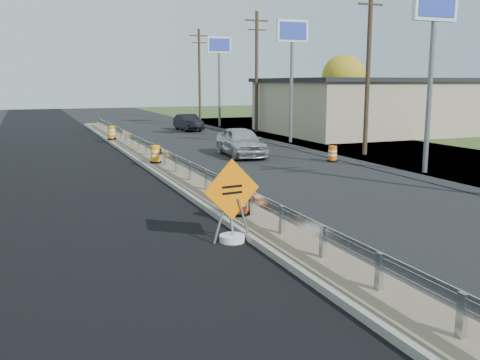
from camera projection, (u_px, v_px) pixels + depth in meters
name	position (u px, v px, depth m)	size (l,w,h in m)	color
ground	(226.00, 208.00, 17.11)	(140.00, 140.00, 0.00)	black
milled_overlay	(62.00, 169.00, 24.63)	(7.20, 120.00, 0.01)	black
median	(165.00, 168.00, 24.40)	(1.60, 55.00, 0.23)	gray
guardrail	(160.00, 152.00, 25.20)	(0.10, 46.15, 0.72)	silver
retail_building_near	(385.00, 105.00, 42.66)	(18.50, 12.50, 4.27)	tan
pylon_sign_south	(434.00, 22.00, 22.52)	(2.20, 0.30, 7.90)	slate
pylon_sign_mid	(292.00, 43.00, 34.39)	(2.20, 0.30, 7.90)	slate
pylon_sign_north	(219.00, 53.00, 47.18)	(2.20, 0.30, 7.90)	slate
utility_pole_smid	(368.00, 64.00, 28.65)	(1.90, 0.26, 9.40)	#473523
utility_pole_nmid	(257.00, 70.00, 42.34)	(1.90, 0.26, 9.40)	#473523
utility_pole_north	(199.00, 73.00, 56.04)	(1.90, 0.26, 9.40)	#473523
tree_far_yellow	(344.00, 77.00, 56.85)	(4.62, 4.62, 6.86)	#473523
caution_sign	(232.00, 221.00, 13.35)	(1.53, 0.64, 2.12)	white
barrel_median_near	(239.00, 202.00, 15.18)	(0.54, 0.54, 0.79)	black
barrel_median_mid	(155.00, 155.00, 25.06)	(0.55, 0.55, 0.81)	black
barrel_median_far	(112.00, 133.00, 35.34)	(0.59, 0.59, 0.87)	black
barrel_shoulder_near	(332.00, 154.00, 27.09)	(0.54, 0.54, 0.79)	black
car_silver	(241.00, 142.00, 28.91)	(1.87, 4.65, 1.58)	silver
car_dark_mid	(188.00, 122.00, 44.42)	(1.43, 4.10, 1.35)	black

